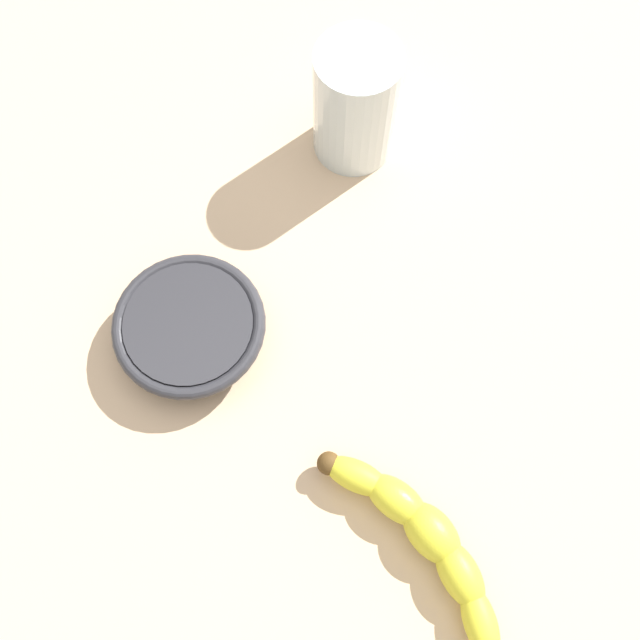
{
  "coord_description": "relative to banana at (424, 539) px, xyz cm",
  "views": [
    {
      "loc": [
        26.39,
        15.22,
        66.01
      ],
      "look_at": [
        11.75,
        -2.05,
        5.0
      ],
      "focal_mm": 40.44,
      "sensor_mm": 36.0,
      "label": 1
    }
  ],
  "objects": [
    {
      "name": "smoothie_glass",
      "position": [
        -21.43,
        -33.21,
        4.13
      ],
      "size": [
        8.12,
        8.12,
        12.76
      ],
      "color": "silver",
      "rests_on": "wooden_tabletop"
    },
    {
      "name": "banana",
      "position": [
        0.0,
        0.0,
        0.0
      ],
      "size": [
        6.03,
        21.45,
        3.69
      ],
      "rotation": [
        0.0,
        0.0,
        4.71
      ],
      "color": "yellow",
      "rests_on": "wooden_tabletop"
    },
    {
      "name": "ceramic_bowl",
      "position": [
        3.65,
        -26.8,
        0.51
      ],
      "size": [
        13.68,
        13.68,
        3.88
      ],
      "color": "#2D2D33",
      "rests_on": "wooden_tabletop"
    },
    {
      "name": "wooden_tabletop",
      "position": [
        -17.56,
        -17.96,
        -3.34
      ],
      "size": [
        120.0,
        120.0,
        3.0
      ],
      "primitive_type": "cube",
      "color": "#D6B28D",
      "rests_on": "ground"
    }
  ]
}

